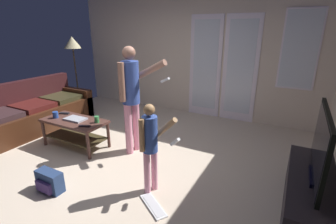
% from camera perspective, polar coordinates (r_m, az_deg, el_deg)
% --- Properties ---
extents(ground_plane, '(5.65, 5.29, 0.02)m').
position_cam_1_polar(ground_plane, '(3.70, -11.94, -11.56)').
color(ground_plane, beige).
extents(wall_back_with_doors, '(5.65, 0.09, 2.79)m').
position_cam_1_polar(wall_back_with_doors, '(5.42, 6.25, 13.71)').
color(wall_back_with_doors, beige).
rests_on(wall_back_with_doors, ground_plane).
extents(leather_couch, '(0.88, 2.23, 0.89)m').
position_cam_1_polar(leather_couch, '(5.33, -29.30, -0.35)').
color(leather_couch, '#3D2012').
rests_on(leather_couch, ground_plane).
extents(coffee_table, '(1.06, 0.51, 0.46)m').
position_cam_1_polar(coffee_table, '(4.22, -20.98, -3.32)').
color(coffee_table, '#4F3028').
rests_on(coffee_table, ground_plane).
extents(tv_stand, '(0.45, 1.43, 0.44)m').
position_cam_1_polar(tv_stand, '(2.99, 30.20, -16.88)').
color(tv_stand, black).
rests_on(tv_stand, ground_plane).
extents(flat_screen_tv, '(0.08, 1.11, 0.69)m').
position_cam_1_polar(flat_screen_tv, '(2.72, 32.16, -6.84)').
color(flat_screen_tv, black).
rests_on(flat_screen_tv, tv_stand).
extents(person_adult, '(0.71, 0.44, 1.62)m').
position_cam_1_polar(person_adult, '(3.61, -8.54, 4.81)').
color(person_adult, pink).
rests_on(person_adult, ground_plane).
extents(person_child, '(0.44, 0.29, 1.09)m').
position_cam_1_polar(person_child, '(2.74, -4.09, -6.95)').
color(person_child, pink).
rests_on(person_child, ground_plane).
extents(floor_lamp, '(0.39, 0.39, 1.68)m').
position_cam_1_polar(floor_lamp, '(6.20, -21.48, 14.28)').
color(floor_lamp, '#2B3725').
rests_on(floor_lamp, ground_plane).
extents(backpack, '(0.34, 0.18, 0.26)m').
position_cam_1_polar(backpack, '(3.32, -26.06, -14.42)').
color(backpack, navy).
rests_on(backpack, ground_plane).
extents(loose_keyboard, '(0.44, 0.35, 0.02)m').
position_cam_1_polar(loose_keyboard, '(2.86, -3.45, -21.06)').
color(loose_keyboard, white).
rests_on(loose_keyboard, ground_plane).
extents(laptop_closed, '(0.34, 0.22, 0.03)m').
position_cam_1_polar(laptop_closed, '(4.17, -20.89, -1.53)').
color(laptop_closed, '#AAACB7').
rests_on(laptop_closed, coffee_table).
extents(cup_near_edge, '(0.07, 0.07, 0.10)m').
position_cam_1_polar(cup_near_edge, '(3.93, -16.37, -1.67)').
color(cup_near_edge, '#3C8C49').
rests_on(cup_near_edge, coffee_table).
extents(cup_by_laptop, '(0.08, 0.08, 0.10)m').
position_cam_1_polar(cup_by_laptop, '(4.37, -24.88, -0.60)').
color(cup_by_laptop, '#254699').
rests_on(cup_by_laptop, coffee_table).
extents(tv_remote_black, '(0.18, 0.11, 0.02)m').
position_cam_1_polar(tv_remote_black, '(3.83, -18.98, -3.14)').
color(tv_remote_black, black).
rests_on(tv_remote_black, coffee_table).
extents(dvd_remote_slim, '(0.18, 0.11, 0.02)m').
position_cam_1_polar(dvd_remote_slim, '(4.52, -23.17, -0.28)').
color(dvd_remote_slim, black).
rests_on(dvd_remote_slim, coffee_table).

